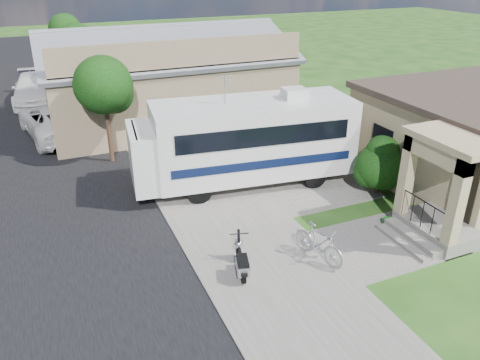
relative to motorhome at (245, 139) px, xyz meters
name	(u,v)px	position (x,y,z in m)	size (l,w,h in m)	color
ground	(287,247)	(-0.65, -4.70, -1.85)	(120.00, 120.00, 0.00)	#194211
street_slab	(21,166)	(-8.15, 5.30, -1.84)	(9.00, 80.00, 0.02)	black
sidewalk_slab	(169,144)	(-1.65, 5.30, -1.82)	(4.00, 80.00, 0.06)	#5E5B54
driveway_slab	(266,181)	(0.85, -0.20, -1.82)	(7.00, 6.00, 0.05)	#5E5B54
walk_slab	(387,242)	(2.35, -5.70, -1.82)	(4.00, 3.00, 0.05)	#5E5B54
house	(475,139)	(8.23, -3.27, -0.07)	(9.47, 7.80, 3.54)	#988860
warehouse	(165,83)	(-0.65, 9.27, 0.14)	(12.50, 8.40, 5.04)	#7C654D
street_tree_a	(106,88)	(-4.35, 4.35, 1.40)	(2.44, 2.40, 4.58)	#302015
street_tree_b	(79,46)	(-4.35, 14.35, 1.55)	(2.44, 2.40, 4.73)	#302015
street_tree_c	(67,31)	(-4.35, 23.35, 1.26)	(2.44, 2.40, 4.42)	#302015
motorhome	(245,139)	(0.00, 0.00, 0.00)	(8.64, 3.59, 4.30)	silver
shrub	(379,164)	(4.24, -2.71, -0.67)	(1.87, 1.79, 2.30)	#302015
scooter	(241,261)	(-2.48, -5.41, -1.39)	(0.73, 1.51, 1.01)	black
bicycle	(319,245)	(-0.17, -5.68, -1.29)	(0.52, 1.84, 1.11)	#A5A6AD
pickup_truck	(56,120)	(-6.41, 8.69, -1.02)	(2.76, 5.98, 1.66)	silver
van	(34,89)	(-7.23, 15.65, -1.02)	(2.33, 5.73, 1.66)	silver
garden_hose	(389,223)	(3.09, -4.88, -1.75)	(0.43, 0.43, 0.19)	#166F18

